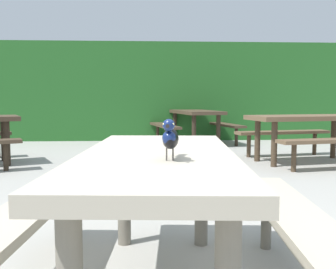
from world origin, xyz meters
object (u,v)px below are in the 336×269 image
Objects in this scene: picnic_table_foreground at (158,188)px; bird_grackle at (170,137)px; picnic_table_mid_left at (306,127)px; picnic_table_mid_right at (195,119)px.

picnic_table_foreground is 0.40m from bird_grackle.
picnic_table_mid_left is at bearing 61.25° from bird_grackle.
picnic_table_foreground is at bearing 98.90° from bird_grackle.
picnic_table_mid_right is at bearing 81.99° from bird_grackle.
picnic_table_foreground is at bearing -98.69° from picnic_table_mid_right.
picnic_table_mid_left is at bearing 59.21° from picnic_table_foreground.
picnic_table_mid_right is (1.04, 6.78, 0.00)m from picnic_table_foreground.
picnic_table_foreground is 0.92× the size of picnic_table_mid_right.
picnic_table_mid_left is (2.47, 4.14, 0.00)m from picnic_table_foreground.
picnic_table_foreground is 0.93× the size of picnic_table_mid_left.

